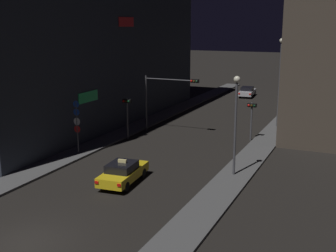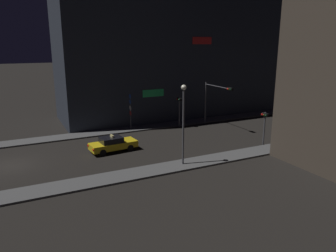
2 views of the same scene
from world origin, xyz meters
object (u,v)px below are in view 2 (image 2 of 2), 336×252
object	(u,v)px
taxi	(113,144)
sign_pole_left	(130,109)
traffic_light_left_kerb	(179,106)
street_lamp_near_block	(183,114)
street_lamp_far_block	(320,89)
traffic_light_overhead	(215,96)
traffic_light_right_kerb	(265,122)

from	to	relation	value
taxi	sign_pole_left	bearing A→B (deg)	147.35
traffic_light_left_kerb	sign_pole_left	distance (m)	5.92
traffic_light_left_kerb	sign_pole_left	bearing A→B (deg)	-101.72
street_lamp_near_block	street_lamp_far_block	bearing A→B (deg)	90.22
sign_pole_left	street_lamp_far_block	size ratio (longest dim) A/B	0.48
traffic_light_overhead	traffic_light_right_kerb	bearing A→B (deg)	3.11
sign_pole_left	street_lamp_near_block	distance (m)	12.78
traffic_light_left_kerb	traffic_light_right_kerb	distance (m)	10.98
traffic_light_overhead	street_lamp_far_block	world-z (taller)	street_lamp_far_block
taxi	traffic_light_overhead	xyz separation A→B (m)	(-3.13, 13.63, 3.17)
taxi	street_lamp_far_block	xyz separation A→B (m)	(6.13, 20.01, 4.75)
sign_pole_left	traffic_light_overhead	bearing A→B (deg)	70.74
traffic_light_left_kerb	sign_pole_left	world-z (taller)	sign_pole_left
street_lamp_near_block	sign_pole_left	bearing A→B (deg)	-179.76
taxi	street_lamp_near_block	size ratio (longest dim) A/B	0.69
traffic_light_overhead	street_lamp_near_block	distance (m)	13.28
traffic_light_right_kerb	street_lamp_far_block	world-z (taller)	street_lamp_far_block
traffic_light_left_kerb	street_lamp_near_block	distance (m)	12.92
taxi	street_lamp_near_block	bearing A→B (deg)	34.08
taxi	traffic_light_right_kerb	size ratio (longest dim) A/B	1.34
street_lamp_far_block	street_lamp_near_block	bearing A→B (deg)	-89.78
traffic_light_overhead	traffic_light_left_kerb	xyz separation A→B (m)	(-2.12, -3.70, -1.24)
traffic_light_right_kerb	street_lamp_near_block	xyz separation A→B (m)	(1.28, -9.88, 1.95)
taxi	traffic_light_left_kerb	world-z (taller)	traffic_light_left_kerb
traffic_light_right_kerb	street_lamp_far_block	bearing A→B (deg)	78.43
street_lamp_near_block	traffic_light_left_kerb	bearing A→B (deg)	153.35
taxi	street_lamp_far_block	world-z (taller)	street_lamp_far_block
traffic_light_left_kerb	traffic_light_right_kerb	world-z (taller)	traffic_light_left_kerb
traffic_light_right_kerb	sign_pole_left	size ratio (longest dim) A/B	0.82
sign_pole_left	street_lamp_near_block	xyz separation A→B (m)	(12.65, 0.05, 1.84)
street_lamp_near_block	street_lamp_far_block	xyz separation A→B (m)	(-0.06, 15.82, 1.06)
traffic_light_overhead	traffic_light_right_kerb	world-z (taller)	traffic_light_overhead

